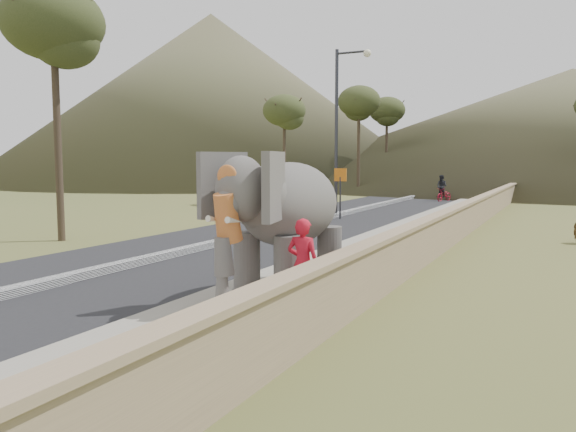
# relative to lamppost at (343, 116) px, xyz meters

# --- Properties ---
(ground) EXTENTS (160.00, 160.00, 0.00)m
(ground) POSITION_rel_lamppost_xyz_m (4.69, -16.84, -4.87)
(ground) COLOR olive
(ground) RESTS_ON ground
(road) EXTENTS (7.00, 120.00, 0.03)m
(road) POSITION_rel_lamppost_xyz_m (-0.31, -6.84, -4.86)
(road) COLOR black
(road) RESTS_ON ground
(median) EXTENTS (0.35, 120.00, 0.22)m
(median) POSITION_rel_lamppost_xyz_m (-0.31, -6.84, -4.76)
(median) COLOR black
(median) RESTS_ON ground
(walkway) EXTENTS (3.00, 120.00, 0.15)m
(walkway) POSITION_rel_lamppost_xyz_m (4.69, -6.84, -4.80)
(walkway) COLOR #9E9687
(walkway) RESTS_ON ground
(parapet) EXTENTS (0.30, 120.00, 1.10)m
(parapet) POSITION_rel_lamppost_xyz_m (6.34, -6.84, -4.32)
(parapet) COLOR tan
(parapet) RESTS_ON ground
(lamppost) EXTENTS (1.76, 0.36, 8.00)m
(lamppost) POSITION_rel_lamppost_xyz_m (0.00, 0.00, 0.00)
(lamppost) COLOR #313036
(lamppost) RESTS_ON ground
(signboard) EXTENTS (0.60, 0.08, 2.40)m
(signboard) POSITION_rel_lamppost_xyz_m (0.19, -0.70, -3.23)
(signboard) COLOR #2D2D33
(signboard) RESTS_ON ground
(hill_left) EXTENTS (60.00, 60.00, 22.00)m
(hill_left) POSITION_rel_lamppost_xyz_m (-33.31, 38.16, 6.13)
(hill_left) COLOR brown
(hill_left) RESTS_ON ground
(hill_far) EXTENTS (80.00, 80.00, 14.00)m
(hill_far) POSITION_rel_lamppost_xyz_m (9.69, 53.16, 2.13)
(hill_far) COLOR brown
(hill_far) RESTS_ON ground
(elephant_and_man) EXTENTS (2.36, 3.93, 2.74)m
(elephant_and_man) POSITION_rel_lamppost_xyz_m (4.71, -15.16, -3.36)
(elephant_and_man) COLOR slate
(elephant_and_man) RESTS_ON ground
(motorcyclist) EXTENTS (1.18, 1.79, 1.79)m
(motorcyclist) POSITION_rel_lamppost_xyz_m (2.22, 13.30, -4.18)
(motorcyclist) COLOR maroon
(motorcyclist) RESTS_ON ground
(trees) EXTENTS (41.60, 43.04, 9.10)m
(trees) POSITION_rel_lamppost_xyz_m (1.91, 13.21, -0.80)
(trees) COLOR #473828
(trees) RESTS_ON ground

